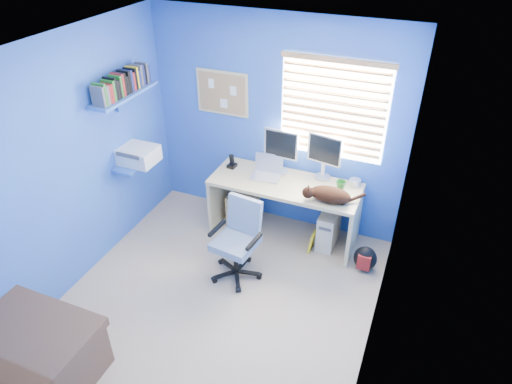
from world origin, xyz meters
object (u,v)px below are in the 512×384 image
at_px(cat, 330,195).
at_px(office_chair, 238,249).
at_px(tower_pc, 329,227).
at_px(laptop, 266,169).
at_px(desk, 284,209).

distance_m(cat, office_chair, 1.13).
height_order(tower_pc, office_chair, office_chair).
xyz_separation_m(laptop, tower_pc, (0.78, 0.02, -0.62)).
relative_size(desk, tower_pc, 3.77).
bearing_deg(tower_pc, laptop, -177.71).
bearing_deg(cat, laptop, 149.31).
xyz_separation_m(desk, office_chair, (-0.23, -0.81, -0.04)).
distance_m(desk, cat, 0.73).
bearing_deg(cat, office_chair, -157.17).
relative_size(laptop, office_chair, 0.38).
bearing_deg(office_chair, desk, 74.30).
height_order(laptop, tower_pc, laptop).
bearing_deg(desk, office_chair, -105.70).
xyz_separation_m(laptop, office_chair, (0.02, -0.85, -0.52)).
distance_m(cat, tower_pc, 0.63).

